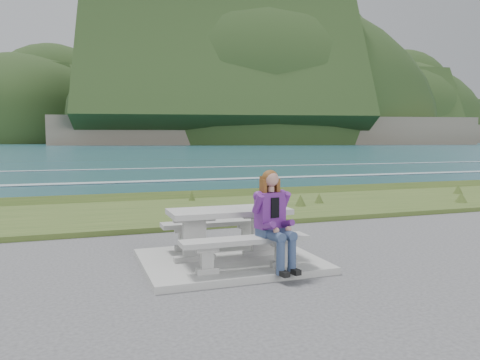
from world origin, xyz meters
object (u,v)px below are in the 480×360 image
Objects in this scene: picnic_table at (229,220)px; seated_woman at (276,233)px; bench_landward at (245,245)px; bench_seaward at (216,227)px.

picnic_table is 1.31× the size of seated_woman.
bench_landward is at bearing -90.00° from picnic_table.
bench_seaward is at bearing 93.76° from seated_woman.
bench_seaward is (0.00, 0.70, -0.23)m from picnic_table.
picnic_table is 1.00× the size of bench_landward.
picnic_table is 0.74m from bench_landward.
bench_landward is at bearing 151.36° from seated_woman.
seated_woman is at bearing -17.56° from bench_landward.
picnic_table is at bearing 104.98° from seated_woman.
picnic_table reaches higher than bench_seaward.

